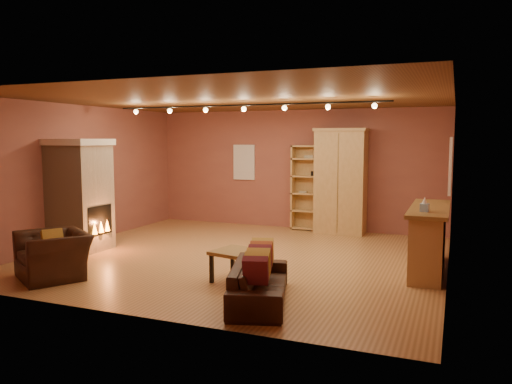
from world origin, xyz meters
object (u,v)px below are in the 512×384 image
at_px(loveseat, 259,274).
at_px(armchair, 53,247).
at_px(armoire, 341,181).
at_px(fireplace, 80,195).
at_px(coffee_table, 236,255).
at_px(bar_counter, 429,239).
at_px(bookcase, 309,187).

height_order(loveseat, armchair, armchair).
distance_m(armoire, armchair, 6.23).
distance_m(fireplace, armoire, 5.51).
xyz_separation_m(armchair, coffee_table, (2.67, 0.86, -0.07)).
bearing_deg(loveseat, armoire, -15.94).
relative_size(loveseat, armchair, 1.41).
bearing_deg(fireplace, coffee_table, -13.21).
relative_size(fireplace, armoire, 0.90).
bearing_deg(fireplace, bar_counter, 7.66).
bearing_deg(coffee_table, bookcase, 92.25).
xyz_separation_m(fireplace, bar_counter, (6.24, 0.84, -0.53)).
height_order(bar_counter, coffee_table, bar_counter).
height_order(bookcase, loveseat, bookcase).
bearing_deg(armoire, bookcase, 166.00).
bearing_deg(armchair, armoire, 89.86).
bearing_deg(bookcase, coffee_table, -87.75).
relative_size(fireplace, coffee_table, 2.88).
relative_size(bookcase, loveseat, 1.09).
bearing_deg(bookcase, armoire, -14.00).
xyz_separation_m(fireplace, armoire, (4.22, 3.55, 0.12)).
relative_size(armoire, coffee_table, 3.19).
height_order(bookcase, armoire, armoire).
height_order(armoire, bar_counter, armoire).
bearing_deg(coffee_table, bar_counter, 32.79).
relative_size(bookcase, bar_counter, 0.91).
relative_size(fireplace, armchair, 1.65).
distance_m(bookcase, loveseat, 5.44).
xyz_separation_m(fireplace, bookcase, (3.44, 3.74, -0.06)).
bearing_deg(coffee_table, armoire, 82.28).
height_order(fireplace, coffee_table, fireplace).
xyz_separation_m(loveseat, coffee_table, (-0.66, 0.74, 0.04)).
xyz_separation_m(bookcase, loveseat, (0.85, -5.33, -0.64)).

